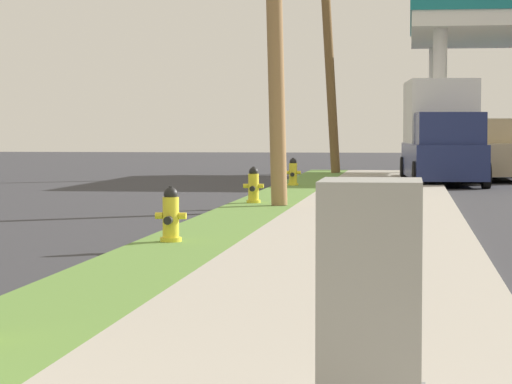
{
  "coord_description": "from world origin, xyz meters",
  "views": [
    {
      "loc": [
        3.67,
        -4.29,
        1.62
      ],
      "look_at": [
        1.33,
        13.68,
        0.67
      ],
      "focal_mm": 82.88,
      "sensor_mm": 36.0,
      "label": 1
    }
  ],
  "objects_px": {
    "utility_cabinet": "(371,303)",
    "truck_tan_on_apron": "(492,152)",
    "utility_pole_background": "(327,24)",
    "truck_navy_at_far_bay": "(442,134)",
    "fire_hydrant_second": "(171,217)",
    "truck_teal_at_forecourt": "(508,148)",
    "fire_hydrant_fourth": "(293,173)",
    "fire_hydrant_third": "(253,187)"
  },
  "relations": [
    {
      "from": "fire_hydrant_third",
      "to": "fire_hydrant_fourth",
      "type": "distance_m",
      "value": 7.77
    },
    {
      "from": "fire_hydrant_fourth",
      "to": "truck_teal_at_forecourt",
      "type": "distance_m",
      "value": 15.71
    },
    {
      "from": "fire_hydrant_second",
      "to": "fire_hydrant_fourth",
      "type": "distance_m",
      "value": 16.28
    },
    {
      "from": "utility_pole_background",
      "to": "utility_cabinet",
      "type": "relative_size",
      "value": 8.25
    },
    {
      "from": "fire_hydrant_fourth",
      "to": "truck_teal_at_forecourt",
      "type": "bearing_deg",
      "value": 64.13
    },
    {
      "from": "fire_hydrant_third",
      "to": "utility_pole_background",
      "type": "bearing_deg",
      "value": 88.95
    },
    {
      "from": "fire_hydrant_second",
      "to": "fire_hydrant_third",
      "type": "xyz_separation_m",
      "value": [
        -0.01,
        8.51,
        0.0
      ]
    },
    {
      "from": "fire_hydrant_third",
      "to": "utility_pole_background",
      "type": "distance_m",
      "value": 17.84
    },
    {
      "from": "fire_hydrant_third",
      "to": "truck_teal_at_forecourt",
      "type": "xyz_separation_m",
      "value": [
        6.91,
        21.89,
        0.47
      ]
    },
    {
      "from": "utility_pole_background",
      "to": "truck_tan_on_apron",
      "type": "bearing_deg",
      "value": -25.78
    },
    {
      "from": "truck_tan_on_apron",
      "to": "truck_navy_at_far_bay",
      "type": "relative_size",
      "value": 0.83
    },
    {
      "from": "truck_teal_at_forecourt",
      "to": "truck_tan_on_apron",
      "type": "distance_m",
      "value": 7.47
    },
    {
      "from": "fire_hydrant_second",
      "to": "truck_teal_at_forecourt",
      "type": "distance_m",
      "value": 31.18
    },
    {
      "from": "fire_hydrant_third",
      "to": "fire_hydrant_second",
      "type": "bearing_deg",
      "value": -89.96
    },
    {
      "from": "fire_hydrant_second",
      "to": "utility_cabinet",
      "type": "bearing_deg",
      "value": -72.15
    },
    {
      "from": "fire_hydrant_fourth",
      "to": "utility_pole_background",
      "type": "xyz_separation_m",
      "value": [
        0.26,
        9.4,
        4.86
      ]
    },
    {
      "from": "truck_tan_on_apron",
      "to": "utility_pole_background",
      "type": "bearing_deg",
      "value": 154.22
    },
    {
      "from": "utility_cabinet",
      "to": "utility_pole_background",
      "type": "bearing_deg",
      "value": 94.36
    },
    {
      "from": "utility_pole_background",
      "to": "truck_navy_at_far_bay",
      "type": "xyz_separation_m",
      "value": [
        3.82,
        -5.45,
        -3.81
      ]
    },
    {
      "from": "utility_cabinet",
      "to": "truck_teal_at_forecourt",
      "type": "bearing_deg",
      "value": 84.34
    },
    {
      "from": "utility_pole_background",
      "to": "truck_tan_on_apron",
      "type": "distance_m",
      "value": 7.51
    },
    {
      "from": "utility_pole_background",
      "to": "truck_navy_at_far_bay",
      "type": "distance_m",
      "value": 7.67
    },
    {
      "from": "fire_hydrant_third",
      "to": "utility_cabinet",
      "type": "distance_m",
      "value": 18.0
    },
    {
      "from": "utility_cabinet",
      "to": "fire_hydrant_third",
      "type": "bearing_deg",
      "value": 99.53
    },
    {
      "from": "truck_navy_at_far_bay",
      "to": "utility_pole_background",
      "type": "bearing_deg",
      "value": 125.03
    },
    {
      "from": "fire_hydrant_fourth",
      "to": "truck_tan_on_apron",
      "type": "bearing_deg",
      "value": 49.55
    },
    {
      "from": "utility_pole_background",
      "to": "truck_navy_at_far_bay",
      "type": "relative_size",
      "value": 1.56
    },
    {
      "from": "utility_cabinet",
      "to": "truck_teal_at_forecourt",
      "type": "relative_size",
      "value": 0.23
    },
    {
      "from": "fire_hydrant_fourth",
      "to": "truck_navy_at_far_bay",
      "type": "height_order",
      "value": "truck_navy_at_far_bay"
    },
    {
      "from": "fire_hydrant_second",
      "to": "utility_cabinet",
      "type": "distance_m",
      "value": 9.7
    },
    {
      "from": "truck_tan_on_apron",
      "to": "fire_hydrant_third",
      "type": "bearing_deg",
      "value": -111.8
    },
    {
      "from": "truck_teal_at_forecourt",
      "to": "utility_cabinet",
      "type": "bearing_deg",
      "value": -95.66
    },
    {
      "from": "utility_cabinet",
      "to": "truck_tan_on_apron",
      "type": "relative_size",
      "value": 0.23
    },
    {
      "from": "fire_hydrant_third",
      "to": "truck_teal_at_forecourt",
      "type": "distance_m",
      "value": 22.96
    },
    {
      "from": "utility_pole_background",
      "to": "fire_hydrant_second",
      "type": "bearing_deg",
      "value": -90.69
    },
    {
      "from": "utility_cabinet",
      "to": "truck_tan_on_apron",
      "type": "distance_m",
      "value": 32.38
    },
    {
      "from": "fire_hydrant_second",
      "to": "utility_cabinet",
      "type": "height_order",
      "value": "utility_cabinet"
    },
    {
      "from": "truck_tan_on_apron",
      "to": "truck_navy_at_far_bay",
      "type": "distance_m",
      "value": 3.31
    },
    {
      "from": "fire_hydrant_second",
      "to": "utility_pole_background",
      "type": "bearing_deg",
      "value": 89.31
    },
    {
      "from": "truck_tan_on_apron",
      "to": "fire_hydrant_second",
      "type": "bearing_deg",
      "value": -104.13
    },
    {
      "from": "fire_hydrant_second",
      "to": "truck_tan_on_apron",
      "type": "distance_m",
      "value": 23.75
    },
    {
      "from": "utility_pole_background",
      "to": "fire_hydrant_third",
      "type": "bearing_deg",
      "value": -91.05
    }
  ]
}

